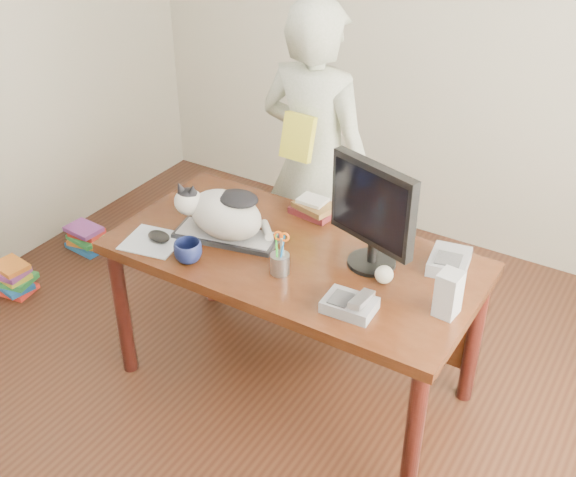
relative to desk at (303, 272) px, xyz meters
The scene contains 18 objects.
room 1.01m from the desk, 90.00° to the right, with size 4.50×4.50×4.50m.
desk is the anchor object (origin of this frame).
keyboard 0.38m from the desk, 157.00° to the right, with size 0.49×0.27×0.03m.
cat 0.45m from the desk, 157.10° to the right, with size 0.45×0.30×0.26m.
monitor 0.52m from the desk, ahead, with size 0.41×0.26×0.47m.
pen_cup 0.31m from the desk, 83.21° to the right, with size 0.09×0.09×0.20m.
mousepad 0.68m from the desk, 150.17° to the right, with size 0.28×0.26×0.01m.
mouse 0.66m from the desk, 150.84° to the right, with size 0.12×0.09×0.04m.
coffee_mug 0.54m from the desk, 133.36° to the right, with size 0.12×0.12×0.09m, color #0D1234.
phone 0.53m from the desk, 38.26° to the right, with size 0.20×0.17×0.09m.
speaker 0.76m from the desk, 10.69° to the right, with size 0.09×0.10×0.18m.
baseball 0.47m from the desk, ahead, with size 0.08×0.08×0.08m.
book_stack 0.33m from the desk, 110.08° to the left, with size 0.22×0.18×0.08m.
calculator 0.65m from the desk, 15.32° to the left, with size 0.19×0.23×0.06m.
person 0.66m from the desk, 115.30° to the left, with size 0.61×0.40×1.68m, color silver.
held_book 0.65m from the desk, 124.14° to the left, with size 0.16×0.10×0.22m.
book_pile_a 1.85m from the desk, behind, with size 0.27×0.22×0.18m.
book_pile_b 1.82m from the desk, behind, with size 0.26×0.20×0.15m.
Camera 1 is at (1.34, -1.62, 2.46)m, focal length 45.00 mm.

